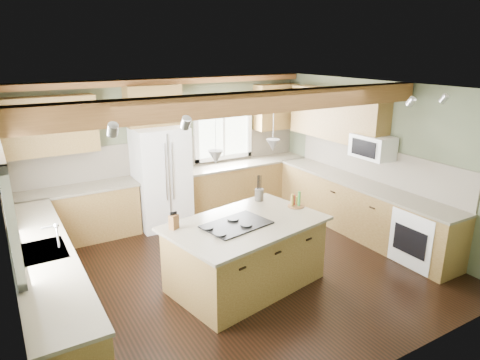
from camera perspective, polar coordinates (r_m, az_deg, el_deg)
floor at (r=6.41m, az=-0.56°, el=-11.80°), size 5.60×5.60×0.00m
ceiling at (r=5.62m, az=-0.63°, el=12.03°), size 5.60×5.60×0.00m
wall_back at (r=8.07m, az=-9.55°, el=4.06°), size 5.60×0.00×5.60m
wall_left at (r=5.18m, az=-28.63°, el=-5.49°), size 0.00×5.00×5.00m
wall_right at (r=7.63m, az=17.94°, el=2.68°), size 0.00×5.00×5.00m
ceiling_beam at (r=5.28m, az=1.67°, el=10.26°), size 5.55×0.26×0.26m
soffit_trim at (r=7.79m, az=-9.74°, el=12.82°), size 5.55×0.20×0.10m
backsplash_back at (r=8.08m, az=-9.48°, el=3.42°), size 5.58×0.03×0.58m
backsplash_right at (r=7.67m, az=17.53°, el=2.10°), size 0.03×3.70×0.58m
base_cab_back_left at (r=7.61m, az=-21.04°, el=-4.51°), size 2.02×0.60×0.88m
counter_back_left at (r=7.46m, az=-21.42°, el=-1.23°), size 2.06×0.64×0.04m
base_cab_back_right at (r=8.68m, az=0.65°, el=-0.66°), size 2.62×0.60×0.88m
counter_back_right at (r=8.55m, az=0.66°, el=2.27°), size 2.66×0.64×0.04m
base_cab_left at (r=5.59m, az=-24.24°, el=-13.00°), size 0.60×3.70×0.88m
counter_left at (r=5.39m, az=-24.85°, el=-8.74°), size 0.64×3.74×0.04m
base_cab_right at (r=7.70m, az=15.58°, el=-3.71°), size 0.60×3.70×0.88m
counter_right at (r=7.55m, az=15.86°, el=-0.44°), size 0.64×3.74×0.04m
upper_cab_back_left at (r=7.31m, az=-24.04°, el=6.63°), size 1.40×0.35×0.90m
upper_cab_over_fridge at (r=7.66m, az=-11.50°, el=9.71°), size 0.96×0.35×0.70m
upper_cab_right at (r=7.99m, az=12.70°, el=8.50°), size 0.35×2.20×0.90m
upper_cab_back_corner at (r=8.88m, az=4.80°, el=9.70°), size 0.90×0.35×0.90m
window_left at (r=5.14m, az=-28.84°, el=-2.68°), size 0.04×1.60×1.05m
window_back at (r=8.47m, az=-2.29°, el=6.64°), size 1.10×0.04×1.00m
sink at (r=5.38m, az=-24.86°, el=-8.69°), size 0.50×0.65×0.03m
faucet at (r=5.34m, az=-23.13°, el=-6.97°), size 0.02×0.02×0.28m
dishwasher at (r=4.50m, az=-21.83°, el=-20.80°), size 0.60×0.60×0.84m
oven at (r=6.94m, az=23.24°, el=-6.97°), size 0.60×0.72×0.84m
microwave at (r=7.38m, az=17.26°, el=4.26°), size 0.40×0.70×0.38m
pendant_left at (r=5.04m, az=-3.25°, el=3.06°), size 0.18×0.18×0.16m
pendant_right at (r=5.67m, az=4.41°, el=4.64°), size 0.18×0.18×0.16m
refrigerator at (r=7.73m, az=-10.44°, el=0.34°), size 0.90×0.74×1.80m
island at (r=5.85m, az=0.74°, el=-9.96°), size 2.11×1.51×0.88m
island_top at (r=5.65m, az=0.76°, el=-5.81°), size 2.26×1.66×0.04m
cooktop at (r=5.54m, az=-0.47°, el=-5.95°), size 0.92×0.70×0.02m
knife_block at (r=5.47m, az=-8.82°, el=-5.54°), size 0.14×0.13×0.19m
utensil_crock at (r=6.39m, az=2.57°, el=-1.97°), size 0.16×0.16×0.18m
bottle_tray at (r=6.18m, az=7.49°, el=-2.60°), size 0.25×0.25×0.21m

